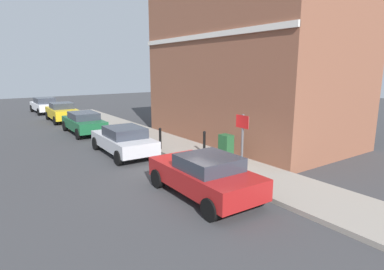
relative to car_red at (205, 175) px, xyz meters
The scene contains 12 objects.
ground 1.98m from the car_red, 68.97° to the left, with size 80.00×80.00×0.00m, color #38383A.
sidewalk 8.17m from the car_red, 71.39° to the left, with size 2.52×30.00×0.15m, color gray.
corner_building 9.62m from the car_red, 36.55° to the left, with size 6.52×11.04×9.20m.
car_red is the anchor object (origin of this frame).
car_silver 6.16m from the car_red, 90.50° to the left, with size 1.97×4.28×1.34m.
car_green 12.21m from the car_red, 90.36° to the left, with size 1.83×4.23×1.34m.
car_yellow 17.88m from the car_red, 90.05° to the left, with size 1.90×4.09×1.43m.
car_white 23.75m from the car_red, 90.35° to the left, with size 1.90×4.18×1.40m.
utility_cabinet 3.48m from the car_red, 37.93° to the left, with size 0.46×0.61×1.15m.
bollard_near_cabinet 4.71m from the car_red, 52.80° to the left, with size 0.14×0.14×1.04m.
bollard_far_kerb 5.82m from the car_red, 74.18° to the left, with size 0.14×0.14×1.04m.
street_sign 2.02m from the car_red, ahead, with size 0.08×0.60×2.30m.
Camera 1 is at (-6.44, -9.22, 3.97)m, focal length 29.73 mm.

